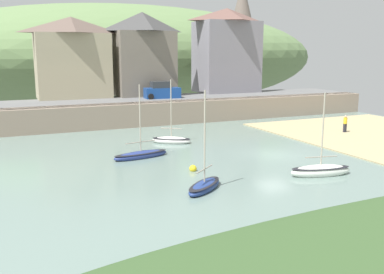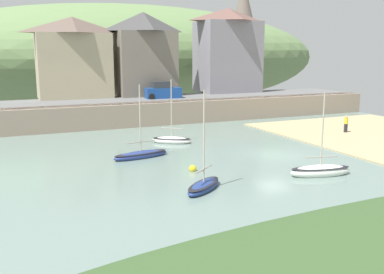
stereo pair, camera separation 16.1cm
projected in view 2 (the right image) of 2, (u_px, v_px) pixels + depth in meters
quay_seawall at (184, 110)px, 47.81m from camera, size 48.00×9.40×2.40m
hillside_backdrop at (125, 57)px, 82.06m from camera, size 80.00×44.00×19.28m
waterfront_building_left at (74, 57)px, 49.46m from camera, size 8.52×4.66×9.20m
waterfront_building_centre at (144, 53)px, 52.70m from camera, size 7.30×5.78×10.02m
waterfront_building_right at (228, 50)px, 57.21m from camera, size 8.14×5.83×10.94m
church_with_spire at (243, 34)px, 62.17m from camera, size 3.00×3.00×15.34m
sailboat_white_hull at (141, 155)px, 31.42m from camera, size 4.42×1.86×5.50m
fishing_boat_green at (204, 186)px, 24.03m from camera, size 3.28×2.97×5.73m
sailboat_blue_trim at (320, 171)px, 26.88m from camera, size 4.12×1.99×5.37m
rowboat_small_beached at (172, 140)px, 36.63m from camera, size 3.46×2.85×5.54m
parked_car_near_slipway at (163, 91)px, 49.78m from camera, size 4.23×2.03×1.95m
person_on_slipway at (346, 123)px, 40.89m from camera, size 0.34×0.34×1.62m
mooring_buoy at (193, 169)px, 27.93m from camera, size 0.49×0.49×0.49m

